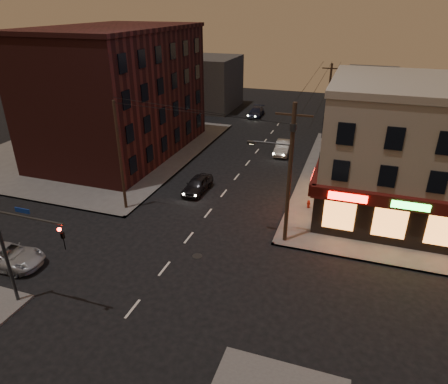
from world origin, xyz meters
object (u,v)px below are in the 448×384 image
at_px(sedan_near, 197,185).
at_px(sedan_mid, 283,147).
at_px(fire_hydrant, 309,204).
at_px(sedan_far, 256,112).
at_px(suv_cross, 6,256).

relative_size(sedan_near, sedan_mid, 0.94).
height_order(sedan_near, sedan_mid, sedan_mid).
xyz_separation_m(sedan_mid, fire_hydrant, (4.71, -12.81, -0.20)).
bearing_deg(sedan_near, sedan_far, 95.89).
relative_size(suv_cross, sedan_mid, 1.15).
height_order(sedan_near, fire_hydrant, sedan_near).
bearing_deg(suv_cross, sedan_far, -10.93).
distance_m(sedan_mid, fire_hydrant, 13.65).
height_order(suv_cross, sedan_near, sedan_near).
bearing_deg(fire_hydrant, sedan_near, 179.09).
xyz_separation_m(sedan_mid, sedan_far, (-7.06, 14.80, -0.06)).
relative_size(suv_cross, sedan_far, 1.10).
xyz_separation_m(sedan_near, sedan_mid, (5.36, 12.65, 0.02)).
bearing_deg(sedan_far, suv_cross, -100.55).
distance_m(suv_cross, sedan_near, 16.39).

